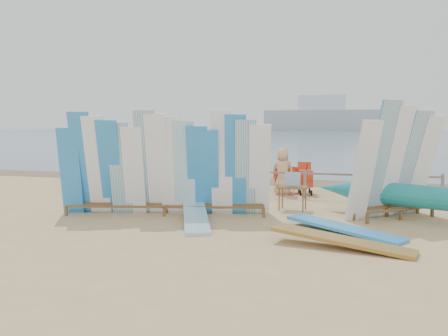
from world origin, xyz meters
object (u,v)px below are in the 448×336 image
(flat_board_a, at_px, (196,223))
(outrigger_canoe, at_px, (436,200))
(beachgoer_6, at_px, (283,171))
(beachgoer_extra_1, at_px, (113,160))
(side_surfboard_rack, at_px, (395,166))
(beachgoer_9, at_px, (394,168))
(main_surfboard_rack, at_px, (165,168))
(beachgoer_1, at_px, (184,164))
(beachgoer_7, at_px, (391,165))
(beachgoer_11, at_px, (187,158))
(beachgoer_0, at_px, (151,162))
(beach_chair_left, at_px, (292,185))
(flat_board_d, at_px, (344,233))
(beachgoer_4, at_px, (248,167))
(flat_board_c, at_px, (342,248))
(beach_chair_right, at_px, (285,187))
(beachgoer_2, at_px, (192,168))
(vendor_table, at_px, (292,197))
(stroller, at_px, (305,182))

(flat_board_a, bearing_deg, outrigger_canoe, -6.18)
(beachgoer_6, height_order, beachgoer_extra_1, beachgoer_extra_1)
(side_surfboard_rack, relative_size, beachgoer_9, 1.91)
(main_surfboard_rack, height_order, beachgoer_1, main_surfboard_rack)
(beachgoer_extra_1, bearing_deg, beachgoer_7, 40.29)
(outrigger_canoe, relative_size, beachgoer_11, 3.19)
(main_surfboard_rack, height_order, beachgoer_0, main_surfboard_rack)
(outrigger_canoe, xyz_separation_m, beach_chair_left, (-4.00, 4.15, -0.31))
(flat_board_d, distance_m, beachgoer_0, 9.27)
(side_surfboard_rack, distance_m, beachgoer_7, 5.13)
(outrigger_canoe, height_order, beachgoer_4, beachgoer_4)
(beachgoer_9, bearing_deg, side_surfboard_rack, -148.00)
(flat_board_c, relative_size, beachgoer_4, 1.60)
(beachgoer_4, relative_size, beachgoer_extra_1, 0.93)
(side_surfboard_rack, bearing_deg, flat_board_c, -150.29)
(flat_board_c, xyz_separation_m, beachgoer_11, (-6.79, 9.66, 0.93))
(beach_chair_right, height_order, beachgoer_4, beachgoer_4)
(flat_board_a, bearing_deg, side_surfboard_rack, 0.55)
(flat_board_a, height_order, beachgoer_11, beachgoer_11)
(flat_board_a, relative_size, beach_chair_left, 3.09)
(beachgoer_0, xyz_separation_m, beachgoer_2, (1.81, -0.51, -0.15))
(flat_board_a, distance_m, beachgoer_extra_1, 9.03)
(flat_board_d, xyz_separation_m, beach_chair_left, (-1.95, 5.82, 0.26))
(beachgoer_11, distance_m, beachgoer_7, 8.19)
(beach_chair_left, relative_size, beachgoer_2, 0.55)
(vendor_table, xyz_separation_m, stroller, (-0.02, 3.11, 0.08))
(flat_board_c, xyz_separation_m, beachgoer_2, (-5.42, 6.54, 0.80))
(stroller, bearing_deg, beachgoer_extra_1, 158.78)
(side_surfboard_rack, bearing_deg, beachgoer_7, 46.53)
(beach_chair_left, xyz_separation_m, beachgoer_9, (3.45, 2.18, 0.51))
(flat_board_a, distance_m, beachgoer_1, 7.62)
(beachgoer_0, bearing_deg, beach_chair_left, 31.82)
(beachgoer_0, bearing_deg, outrigger_canoe, 7.25)
(beachgoer_4, xyz_separation_m, beachgoer_0, (-3.67, -0.23, 0.11))
(main_surfboard_rack, xyz_separation_m, beachgoer_extra_1, (-4.89, 5.97, -0.32))
(beach_chair_left, height_order, beachgoer_9, beachgoer_9)
(beachgoer_6, xyz_separation_m, beachgoer_7, (3.50, 1.89, 0.15))
(beachgoer_11, bearing_deg, beach_chair_left, 1.12)
(beachgoer_1, distance_m, beachgoer_0, 1.57)
(beachgoer_6, bearing_deg, vendor_table, 111.88)
(beachgoer_4, bearing_deg, vendor_table, -138.12)
(flat_board_a, bearing_deg, beachgoer_6, 54.22)
(flat_board_c, bearing_deg, beachgoer_9, 3.12)
(flat_board_d, height_order, beachgoer_11, beachgoer_11)
(beachgoer_4, height_order, beachgoer_2, beachgoer_4)
(beachgoer_extra_1, bearing_deg, beachgoer_1, 43.64)
(beachgoer_1, xyz_separation_m, beachgoer_9, (7.91, 0.92, -0.01))
(outrigger_canoe, bearing_deg, beach_chair_left, 158.13)
(beachgoer_9, xyz_separation_m, beachgoer_extra_1, (-10.92, -1.18, 0.13))
(beachgoer_9, xyz_separation_m, beachgoer_11, (-8.27, 0.36, 0.16))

